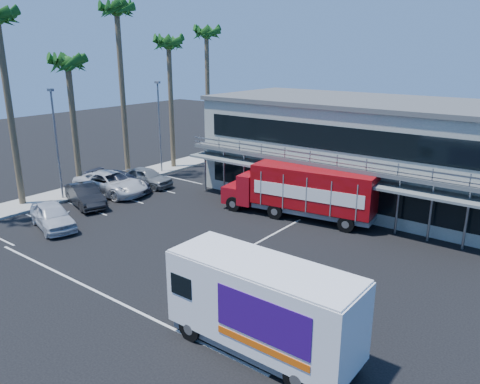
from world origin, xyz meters
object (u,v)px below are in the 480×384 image
Objects in this scene: red_truck at (303,190)px; parked_car_a at (52,216)px; white_van at (262,306)px; parked_car_b at (85,195)px.

parked_car_a is (-11.39, -11.06, -1.11)m from red_truck.
white_van reaches higher than red_truck.
red_truck is 2.27× the size of parked_car_a.
parked_car_a is 0.99× the size of parked_car_b.
red_truck is 14.72m from white_van.
parked_car_a is at bearing 172.53° from white_van.
white_van is at bearing -81.77° from parked_car_a.
red_truck is 1.46× the size of white_van.
parked_car_a is at bearing -133.89° from parked_car_b.
parked_car_a is 4.40m from parked_car_b.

